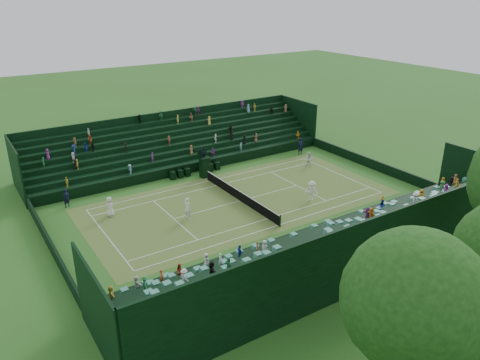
{
  "coord_description": "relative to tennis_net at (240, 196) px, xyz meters",
  "views": [
    {
      "loc": [
        31.35,
        -20.27,
        17.26
      ],
      "look_at": [
        0.0,
        0.0,
        2.0
      ],
      "focal_mm": 35.0,
      "sensor_mm": 36.0,
      "label": 1
    }
  ],
  "objects": [
    {
      "name": "player_near_west",
      "position": [
        -3.28,
        -10.5,
        0.33
      ],
      "size": [
        0.92,
        0.68,
        1.72
      ],
      "primitive_type": "imported",
      "rotation": [
        0.0,
        0.0,
        2.98
      ],
      "color": "white",
      "rests_on": "ground"
    },
    {
      "name": "player_far_west",
      "position": [
        -3.37,
        10.77,
        0.27
      ],
      "size": [
        0.92,
        0.81,
        1.58
      ],
      "primitive_type": "imported",
      "rotation": [
        0.0,
        0.0,
        0.32
      ],
      "color": "white",
      "rests_on": "ground"
    },
    {
      "name": "courtside_chairs",
      "position": [
        -7.86,
        -0.26,
        -0.09
      ],
      "size": [
        0.53,
        5.5,
        1.15
      ],
      "color": "black",
      "rests_on": "ground"
    },
    {
      "name": "perimeter_wall_east",
      "position": [
        8.48,
        0.0,
        -0.03
      ],
      "size": [
        0.2,
        31.77,
        1.0
      ],
      "primitive_type": "cube",
      "color": "black",
      "rests_on": "ground"
    },
    {
      "name": "line_judge_south",
      "position": [
        -7.05,
        -13.03,
        0.29
      ],
      "size": [
        0.57,
        0.69,
        1.62
      ],
      "primitive_type": "imported",
      "rotation": [
        0.0,
        0.0,
        1.93
      ],
      "color": "black",
      "rests_on": "ground"
    },
    {
      "name": "ground",
      "position": [
        0.0,
        0.0,
        -0.53
      ],
      "size": [
        160.0,
        160.0,
        0.0
      ],
      "primitive_type": "plane",
      "color": "#2F651F",
      "rests_on": "ground"
    },
    {
      "name": "umpire_chair",
      "position": [
        -6.69,
        0.12,
        0.8
      ],
      "size": [
        0.99,
        0.99,
        3.11
      ],
      "color": "black",
      "rests_on": "ground"
    },
    {
      "name": "player_far_east",
      "position": [
        3.23,
        5.37,
        0.39
      ],
      "size": [
        1.35,
        1.25,
        1.82
      ],
      "primitive_type": "imported",
      "rotation": [
        0.0,
        0.0,
        0.65
      ],
      "color": "white",
      "rests_on": "ground"
    },
    {
      "name": "court_surface",
      "position": [
        0.0,
        0.0,
        -0.52
      ],
      "size": [
        12.97,
        26.77,
        0.01
      ],
      "primitive_type": "cube",
      "color": "#327828",
      "rests_on": "ground"
    },
    {
      "name": "perimeter_wall_west",
      "position": [
        -8.48,
        0.0,
        -0.03
      ],
      "size": [
        0.2,
        31.77,
        1.0
      ],
      "primitive_type": "cube",
      "color": "black",
      "rests_on": "ground"
    },
    {
      "name": "player_near_east",
      "position": [
        0.58,
        -5.4,
        0.41
      ],
      "size": [
        0.8,
        0.66,
        1.86
      ],
      "primitive_type": "imported",
      "rotation": [
        0.0,
        0.0,
        3.51
      ],
      "color": "white",
      "rests_on": "ground"
    },
    {
      "name": "perimeter_wall_north",
      "position": [
        0.0,
        15.88,
        -0.03
      ],
      "size": [
        17.17,
        0.2,
        1.0
      ],
      "primitive_type": "cube",
      "color": "black",
      "rests_on": "ground"
    },
    {
      "name": "north_grandstand",
      "position": [
        12.66,
        0.0,
        1.02
      ],
      "size": [
        6.6,
        32.0,
        4.9
      ],
      "color": "black",
      "rests_on": "ground"
    },
    {
      "name": "south_grandstand",
      "position": [
        -12.66,
        0.0,
        1.02
      ],
      "size": [
        6.6,
        32.0,
        4.9
      ],
      "color": "black",
      "rests_on": "ground"
    },
    {
      "name": "line_judge_north",
      "position": [
        -6.92,
        12.6,
        0.41
      ],
      "size": [
        0.52,
        0.73,
        1.88
      ],
      "primitive_type": "imported",
      "rotation": [
        0.0,
        0.0,
        1.47
      ],
      "color": "black",
      "rests_on": "ground"
    },
    {
      "name": "perimeter_wall_south",
      "position": [
        0.0,
        -15.88,
        -0.03
      ],
      "size": [
        17.17,
        0.2,
        1.0
      ],
      "primitive_type": "cube",
      "color": "black",
      "rests_on": "ground"
    },
    {
      "name": "tennis_net",
      "position": [
        0.0,
        0.0,
        0.0
      ],
      "size": [
        11.67,
        0.1,
        1.06
      ],
      "color": "black",
      "rests_on": "ground"
    }
  ]
}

